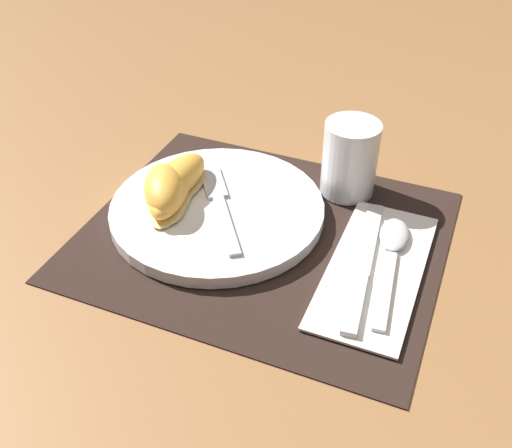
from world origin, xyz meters
TOP-DOWN VIEW (x-y plane):
  - ground_plane at (0.00, 0.00)m, footprint 3.00×3.00m
  - placemat at (0.00, 0.00)m, footprint 0.42×0.36m
  - plate at (-0.07, 0.01)m, footprint 0.27×0.27m
  - juice_glass at (0.07, 0.13)m, footprint 0.07×0.07m
  - napkin at (0.14, -0.01)m, footprint 0.10×0.23m
  - knife at (0.13, -0.02)m, footprint 0.04×0.22m
  - spoon at (0.15, 0.02)m, footprint 0.05×0.19m
  - fork at (-0.07, 0.02)m, footprint 0.12×0.16m
  - citrus_wedge_0 at (-0.12, 0.02)m, footprint 0.06×0.11m
  - citrus_wedge_1 at (-0.12, 0.00)m, footprint 0.08×0.14m
  - citrus_wedge_2 at (-0.13, -0.01)m, footprint 0.09×0.11m

SIDE VIEW (x-z plane):
  - ground_plane at x=0.00m, z-range 0.00..0.00m
  - placemat at x=0.00m, z-range 0.00..0.00m
  - napkin at x=0.14m, z-range 0.00..0.01m
  - knife at x=0.13m, z-range 0.01..0.01m
  - spoon at x=0.15m, z-range 0.01..0.02m
  - plate at x=-0.07m, z-range 0.00..0.02m
  - fork at x=-0.07m, z-range 0.02..0.03m
  - citrus_wedge_1 at x=-0.12m, z-range 0.02..0.05m
  - citrus_wedge_0 at x=-0.12m, z-range 0.02..0.06m
  - citrus_wedge_2 at x=-0.13m, z-range 0.02..0.06m
  - juice_glass at x=0.07m, z-range 0.00..0.10m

